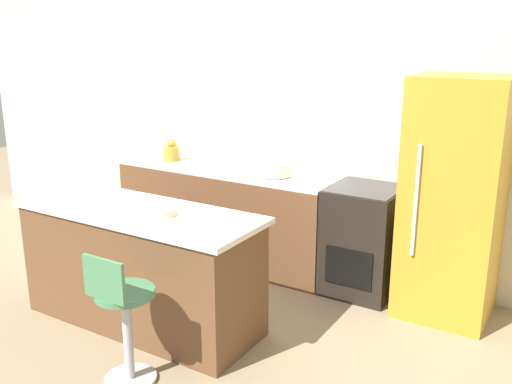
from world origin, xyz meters
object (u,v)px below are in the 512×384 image
at_px(refrigerator, 453,200).
at_px(kettle, 172,152).
at_px(mixing_bowl, 274,169).
at_px(stool_chair, 124,318).
at_px(oven_range, 363,240).

bearing_deg(refrigerator, kettle, -179.74).
height_order(kettle, mixing_bowl, kettle).
relative_size(stool_chair, mixing_bowl, 2.95).
distance_m(refrigerator, stool_chair, 2.50).
bearing_deg(oven_range, kettle, -179.04).
xyz_separation_m(oven_range, kettle, (-1.99, -0.03, 0.54)).
relative_size(refrigerator, kettle, 8.60).
bearing_deg(oven_range, refrigerator, -1.74).
bearing_deg(mixing_bowl, oven_range, 2.28).
bearing_deg(stool_chair, oven_range, 69.51).
height_order(refrigerator, stool_chair, refrigerator).
xyz_separation_m(oven_range, mixing_bowl, (-0.83, -0.03, 0.51)).
bearing_deg(kettle, stool_chair, -58.06).
distance_m(oven_range, refrigerator, 0.83).
relative_size(refrigerator, mixing_bowl, 6.13).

